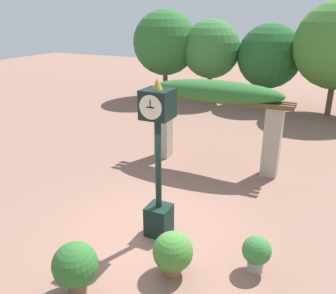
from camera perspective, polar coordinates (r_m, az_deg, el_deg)
ground_plane at (r=8.69m, az=-2.54°, el=-13.68°), size 60.00×60.00×0.00m
pedestal_clock at (r=7.79m, az=-1.57°, el=-2.29°), size 0.61×0.66×3.68m
pergola at (r=11.64m, az=7.68°, el=7.11°), size 4.88×1.10×2.90m
potted_plant_near_left at (r=7.59m, az=14.01°, el=-16.03°), size 0.58×0.58×0.78m
potted_plant_near_right at (r=7.29m, az=0.78°, el=-16.55°), size 0.80×0.80×0.92m
potted_plant_far_left at (r=6.99m, az=-14.66°, el=-17.96°), size 0.84×0.84×1.06m
tree_line at (r=19.81m, az=16.88°, el=14.55°), size 15.40×4.60×5.54m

